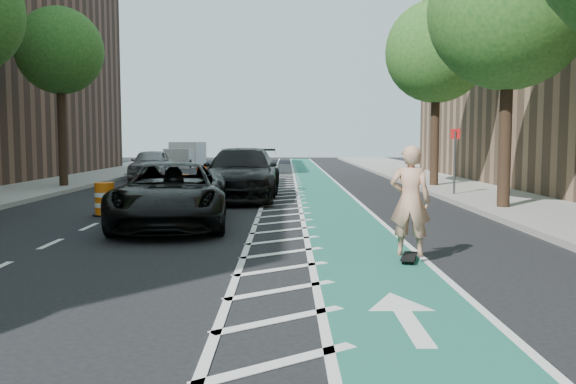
{
  "coord_description": "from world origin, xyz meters",
  "views": [
    {
      "loc": [
        1.58,
        -9.78,
        2.13
      ],
      "look_at": [
        1.6,
        1.94,
        1.1
      ],
      "focal_mm": 38.0,
      "sensor_mm": 36.0,
      "label": 1
    }
  ],
  "objects_px": {
    "suv_far": "(242,174)",
    "suv_near": "(172,194)",
    "skateboarder": "(410,201)",
    "barrel_a": "(105,200)"
  },
  "relations": [
    {
      "from": "barrel_a",
      "to": "suv_near",
      "type": "bearing_deg",
      "value": -42.12
    },
    {
      "from": "suv_far",
      "to": "suv_near",
      "type": "bearing_deg",
      "value": -98.92
    },
    {
      "from": "suv_far",
      "to": "skateboarder",
      "type": "bearing_deg",
      "value": -70.09
    },
    {
      "from": "suv_far",
      "to": "barrel_a",
      "type": "distance_m",
      "value": 5.81
    },
    {
      "from": "skateboarder",
      "to": "suv_far",
      "type": "height_order",
      "value": "skateboarder"
    },
    {
      "from": "suv_near",
      "to": "barrel_a",
      "type": "xyz_separation_m",
      "value": [
        -2.25,
        2.04,
        -0.35
      ]
    },
    {
      "from": "skateboarder",
      "to": "suv_near",
      "type": "bearing_deg",
      "value": -25.41
    },
    {
      "from": "suv_far",
      "to": "barrel_a",
      "type": "height_order",
      "value": "suv_far"
    },
    {
      "from": "skateboarder",
      "to": "suv_near",
      "type": "relative_size",
      "value": 0.34
    },
    {
      "from": "skateboarder",
      "to": "barrel_a",
      "type": "xyz_separation_m",
      "value": [
        -7.16,
        6.36,
        -0.63
      ]
    }
  ]
}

